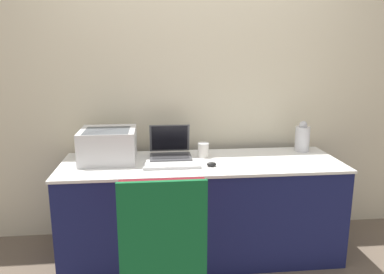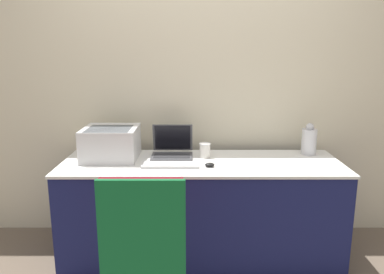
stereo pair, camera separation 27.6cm
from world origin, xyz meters
The scene contains 9 objects.
wall_back centered at (0.00, 0.78, 1.30)m, with size 8.00×0.05×2.60m.
table centered at (0.00, 0.33, 0.37)m, with size 2.07×0.68×0.75m.
printer centered at (-0.69, 0.42, 0.88)m, with size 0.40×0.40×0.24m.
laptop_left centered at (-0.22, 0.48, 0.80)m, with size 0.31×0.28×0.24m.
external_keyboard centered at (-0.23, 0.21, 0.76)m, with size 0.41×0.14×0.02m.
coffee_cup centered at (0.03, 0.45, 0.80)m, with size 0.09×0.09×0.11m.
mouse centered at (0.06, 0.20, 0.76)m, with size 0.07×0.05×0.03m.
metal_pitcher centered at (0.86, 0.54, 0.86)m, with size 0.12×0.12×0.25m.
chair centered at (-0.31, -0.55, 0.59)m, with size 0.43×0.48×0.96m.
Camera 1 is at (-0.35, -2.32, 1.54)m, focal length 35.00 mm.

